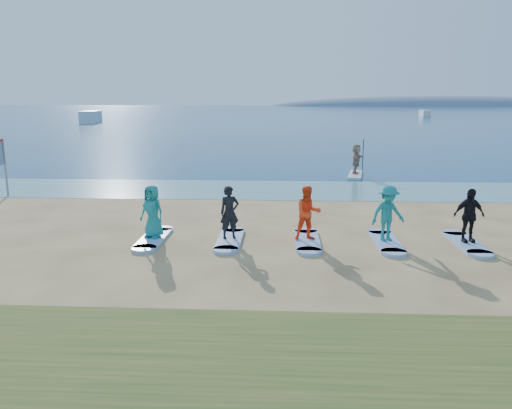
{
  "coord_description": "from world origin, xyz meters",
  "views": [
    {
      "loc": [
        1.11,
        -12.26,
        4.14
      ],
      "look_at": [
        0.35,
        2.0,
        1.1
      ],
      "focal_mm": 35.0,
      "sensor_mm": 36.0,
      "label": 1
    }
  ],
  "objects_px": {
    "surfboard_4": "(466,243)",
    "student_4": "(469,215)",
    "surfboard_0": "(154,238)",
    "student_2": "(308,213)",
    "boat_offshore_a": "(91,123)",
    "paddleboard": "(356,175)",
    "student_1": "(230,212)",
    "paddleboarder": "(356,159)",
    "student_3": "(388,213)",
    "boat_offshore_b": "(425,116)",
    "surfboard_3": "(386,242)",
    "surfboard_1": "(230,240)",
    "surfboard_2": "(307,241)",
    "student_0": "(152,211)"
  },
  "relations": [
    {
      "from": "surfboard_4",
      "to": "student_4",
      "type": "height_order",
      "value": "student_4"
    },
    {
      "from": "surfboard_0",
      "to": "student_2",
      "type": "bearing_deg",
      "value": 0.0
    },
    {
      "from": "boat_offshore_a",
      "to": "student_4",
      "type": "height_order",
      "value": "student_4"
    },
    {
      "from": "surfboard_0",
      "to": "student_2",
      "type": "height_order",
      "value": "student_2"
    },
    {
      "from": "paddleboard",
      "to": "student_1",
      "type": "bearing_deg",
      "value": -101.82
    },
    {
      "from": "paddleboarder",
      "to": "student_4",
      "type": "distance_m",
      "value": 13.17
    },
    {
      "from": "student_3",
      "to": "boat_offshore_b",
      "type": "bearing_deg",
      "value": 52.58
    },
    {
      "from": "student_1",
      "to": "student_3",
      "type": "height_order",
      "value": "student_3"
    },
    {
      "from": "paddleboarder",
      "to": "surfboard_4",
      "type": "distance_m",
      "value": 13.2
    },
    {
      "from": "boat_offshore_a",
      "to": "student_3",
      "type": "bearing_deg",
      "value": -72.12
    },
    {
      "from": "surfboard_0",
      "to": "surfboard_3",
      "type": "xyz_separation_m",
      "value": [
        6.88,
        0.0,
        0.0
      ]
    },
    {
      "from": "boat_offshore_b",
      "to": "student_1",
      "type": "relative_size",
      "value": 3.92
    },
    {
      "from": "surfboard_1",
      "to": "surfboard_4",
      "type": "bearing_deg",
      "value": 0.0
    },
    {
      "from": "surfboard_0",
      "to": "student_1",
      "type": "xyz_separation_m",
      "value": [
        2.29,
        0.0,
        0.83
      ]
    },
    {
      "from": "paddleboarder",
      "to": "boat_offshore_a",
      "type": "xyz_separation_m",
      "value": [
        -37.24,
        58.46,
        -0.92
      ]
    },
    {
      "from": "boat_offshore_a",
      "to": "surfboard_1",
      "type": "height_order",
      "value": "boat_offshore_a"
    },
    {
      "from": "surfboard_2",
      "to": "surfboard_4",
      "type": "bearing_deg",
      "value": 0.0
    },
    {
      "from": "surfboard_3",
      "to": "paddleboard",
      "type": "bearing_deg",
      "value": 85.82
    },
    {
      "from": "surfboard_4",
      "to": "boat_offshore_b",
      "type": "bearing_deg",
      "value": 75.34
    },
    {
      "from": "student_0",
      "to": "surfboard_3",
      "type": "height_order",
      "value": "student_0"
    },
    {
      "from": "paddleboarder",
      "to": "surfboard_4",
      "type": "bearing_deg",
      "value": -155.78
    },
    {
      "from": "surfboard_1",
      "to": "student_2",
      "type": "bearing_deg",
      "value": 0.0
    },
    {
      "from": "paddleboard",
      "to": "student_1",
      "type": "xyz_separation_m",
      "value": [
        -5.54,
        -13.1,
        0.81
      ]
    },
    {
      "from": "student_3",
      "to": "student_4",
      "type": "bearing_deg",
      "value": -21.64
    },
    {
      "from": "surfboard_3",
      "to": "student_4",
      "type": "relative_size",
      "value": 1.41
    },
    {
      "from": "paddleboarder",
      "to": "student_2",
      "type": "xyz_separation_m",
      "value": [
        -3.25,
        -13.1,
        -0.04
      ]
    },
    {
      "from": "student_1",
      "to": "surfboard_2",
      "type": "distance_m",
      "value": 2.44
    },
    {
      "from": "surfboard_3",
      "to": "surfboard_0",
      "type": "bearing_deg",
      "value": 180.0
    },
    {
      "from": "student_4",
      "to": "student_1",
      "type": "bearing_deg",
      "value": 169.81
    },
    {
      "from": "surfboard_0",
      "to": "surfboard_2",
      "type": "xyz_separation_m",
      "value": [
        4.59,
        0.0,
        0.0
      ]
    },
    {
      "from": "surfboard_3",
      "to": "student_4",
      "type": "xyz_separation_m",
      "value": [
        2.29,
        0.0,
        0.83
      ]
    },
    {
      "from": "surfboard_0",
      "to": "student_3",
      "type": "xyz_separation_m",
      "value": [
        6.88,
        0.0,
        0.86
      ]
    },
    {
      "from": "boat_offshore_b",
      "to": "student_4",
      "type": "bearing_deg",
      "value": -100.13
    },
    {
      "from": "paddleboard",
      "to": "surfboard_0",
      "type": "distance_m",
      "value": 15.27
    },
    {
      "from": "student_0",
      "to": "student_2",
      "type": "relative_size",
      "value": 0.99
    },
    {
      "from": "student_1",
      "to": "student_2",
      "type": "relative_size",
      "value": 0.98
    },
    {
      "from": "surfboard_4",
      "to": "student_4",
      "type": "relative_size",
      "value": 1.41
    },
    {
      "from": "surfboard_2",
      "to": "paddleboard",
      "type": "bearing_deg",
      "value": 76.07
    },
    {
      "from": "boat_offshore_a",
      "to": "surfboard_3",
      "type": "distance_m",
      "value": 80.24
    },
    {
      "from": "student_3",
      "to": "student_4",
      "type": "xyz_separation_m",
      "value": [
        2.29,
        0.0,
        -0.03
      ]
    },
    {
      "from": "student_1",
      "to": "student_4",
      "type": "height_order",
      "value": "same"
    },
    {
      "from": "boat_offshore_a",
      "to": "boat_offshore_b",
      "type": "relative_size",
      "value": 1.14
    },
    {
      "from": "student_0",
      "to": "boat_offshore_b",
      "type": "bearing_deg",
      "value": 94.25
    },
    {
      "from": "paddleboard",
      "to": "surfboard_2",
      "type": "bearing_deg",
      "value": -92.82
    },
    {
      "from": "surfboard_0",
      "to": "student_2",
      "type": "relative_size",
      "value": 1.38
    },
    {
      "from": "boat_offshore_b",
      "to": "surfboard_3",
      "type": "distance_m",
      "value": 113.27
    },
    {
      "from": "student_1",
      "to": "student_0",
      "type": "bearing_deg",
      "value": 158.13
    },
    {
      "from": "surfboard_4",
      "to": "surfboard_3",
      "type": "bearing_deg",
      "value": 180.0
    },
    {
      "from": "surfboard_3",
      "to": "student_3",
      "type": "distance_m",
      "value": 0.86
    },
    {
      "from": "paddleboard",
      "to": "boat_offshore_a",
      "type": "bearing_deg",
      "value": 133.61
    }
  ]
}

